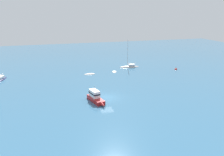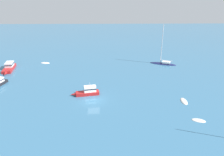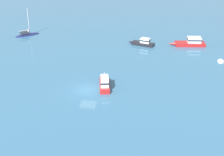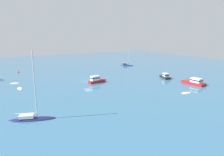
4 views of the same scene
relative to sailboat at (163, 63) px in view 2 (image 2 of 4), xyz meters
The scene contains 7 objects.
ground_plane 27.99m from the sailboat, 138.12° to the left, with size 160.89×160.89×0.00m, color teal.
sailboat is the anchor object (origin of this frame).
tender 28.50m from the sailboat, behind, with size 1.94×2.67×0.38m.
skiff 21.62m from the sailboat, behind, with size 2.92×1.27×0.49m.
dinghy 33.84m from the sailboat, 87.79° to the left, with size 1.59×2.76×0.43m.
motor_cruiser 27.18m from the sailboat, 132.64° to the left, with size 2.35×6.15×2.83m.
powerboat 42.35m from the sailboat, 94.87° to the left, with size 7.77×2.92×1.86m.
Camera 2 is at (-42.84, -3.19, 23.71)m, focal length 38.37 mm.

